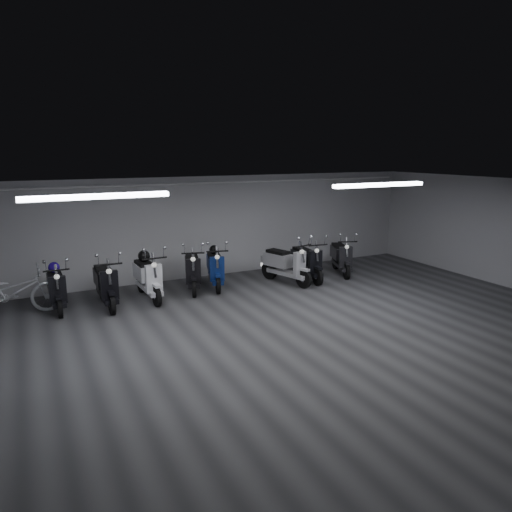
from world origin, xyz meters
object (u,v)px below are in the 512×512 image
scooter_4 (215,262)px  helmet_2 (214,250)px  scooter_9 (341,252)px  helmet_1 (144,256)px  scooter_6 (286,258)px  scooter_3 (192,264)px  scooter_1 (105,277)px  scooter_7 (307,256)px  helmet_0 (54,267)px  scooter_0 (56,282)px  bicycle (12,287)px  scooter_2 (148,271)px

scooter_4 → helmet_2: bearing=90.0°
scooter_9 → helmet_1: size_ratio=6.13×
scooter_6 → helmet_2: size_ratio=7.78×
scooter_6 → helmet_1: 3.69m
scooter_3 → scooter_1: bearing=-154.7°
scooter_4 → scooter_7: bearing=5.0°
scooter_3 → helmet_0: (-3.20, 0.14, 0.24)m
scooter_0 → helmet_0: size_ratio=7.02×
scooter_4 → helmet_1: bearing=-165.5°
scooter_4 → helmet_2: scooter_4 is taller
scooter_7 → scooter_9: bearing=8.1°
bicycle → helmet_2: bicycle is taller
scooter_0 → scooter_1: (1.02, -0.25, 0.05)m
helmet_1 → helmet_0: bearing=176.8°
scooter_4 → helmet_0: size_ratio=7.28×
scooter_3 → scooter_4: scooter_3 is taller
scooter_7 → scooter_2: bearing=-178.9°
scooter_0 → scooter_2: size_ratio=0.93×
scooter_0 → scooter_4: scooter_4 is taller
bicycle → helmet_0: 0.94m
scooter_0 → scooter_6: bearing=-4.6°
scooter_9 → scooter_1: bearing=-159.3°
scooter_0 → helmet_2: 3.90m
scooter_4 → scooter_0: bearing=-163.1°
scooter_0 → scooter_3: 3.20m
bicycle → helmet_1: size_ratio=6.92×
scooter_1 → scooter_3: scooter_1 is taller
scooter_4 → bicycle: scooter_4 is taller
scooter_0 → scooter_7: 6.33m
scooter_2 → helmet_2: 1.94m
scooter_4 → helmet_1: size_ratio=6.24×
scooter_7 → helmet_1: (-4.32, 0.49, 0.33)m
scooter_7 → helmet_2: (-2.44, 0.70, 0.27)m
scooter_0 → scooter_9: scooter_9 is taller
scooter_4 → scooter_3: bearing=-164.4°
scooter_2 → scooter_9: (5.52, -0.14, -0.04)m
scooter_2 → scooter_0: bearing=173.3°
helmet_2 → bicycle: bearing=-175.8°
scooter_9 → helmet_1: (-5.54, 0.40, 0.35)m
bicycle → helmet_2: size_ratio=8.33×
helmet_1 → scooter_4: bearing=-0.8°
scooter_7 → helmet_1: size_ratio=6.28×
scooter_0 → bicycle: size_ratio=0.87×
scooter_6 → bicycle: scooter_6 is taller
scooter_2 → scooter_3: size_ratio=1.03×
bicycle → helmet_1: 2.89m
scooter_4 → scooter_6: scooter_6 is taller
scooter_2 → helmet_0: (-2.01, 0.37, 0.23)m
scooter_6 → helmet_2: bearing=139.1°
scooter_4 → scooter_6: (1.82, -0.52, 0.02)m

